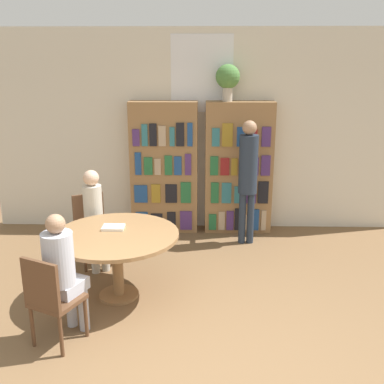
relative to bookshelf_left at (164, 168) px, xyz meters
name	(u,v)px	position (x,y,z in m)	size (l,w,h in m)	color
wall_back	(202,131)	(0.56, 0.19, 0.52)	(6.40, 0.07, 3.00)	beige
bookshelf_left	(164,168)	(0.00, 0.00, 0.00)	(1.00, 0.34, 1.97)	olive
bookshelf_right	(239,168)	(1.12, 0.00, 0.00)	(1.00, 0.34, 1.97)	olive
flower_vase	(228,78)	(0.93, 0.00, 1.31)	(0.34, 0.34, 0.52)	#B7AD9E
reading_table	(116,243)	(-0.35, -2.08, -0.34)	(1.36, 1.36, 0.75)	olive
chair_near_camera	(51,297)	(-0.78, -3.00, -0.48)	(0.53, 0.53, 0.90)	brown
chair_left_side	(91,225)	(-0.85, -1.19, -0.48)	(0.54, 0.54, 0.90)	brown
seated_reader_left	(94,214)	(-0.76, -1.35, -0.27)	(0.36, 0.39, 1.26)	beige
seated_reader_right	(62,268)	(-0.71, -2.84, -0.27)	(0.39, 0.42, 1.24)	#B2B7C6
librarian_standing	(248,171)	(1.21, -0.50, 0.08)	(0.26, 0.53, 1.76)	#232D3D
open_book_on_table	(113,227)	(-0.41, -1.94, -0.22)	(0.24, 0.18, 0.03)	silver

